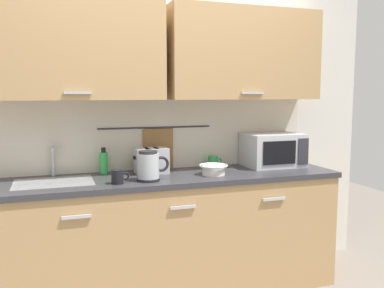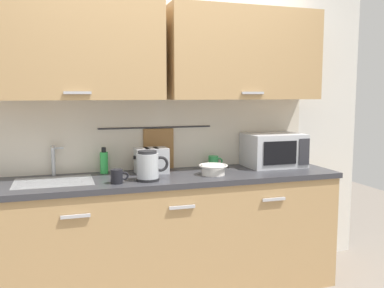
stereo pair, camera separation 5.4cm
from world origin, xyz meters
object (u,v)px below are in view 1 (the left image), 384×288
object	(u,v)px
mug_near_sink	(118,177)
electric_kettle	(149,166)
mug_by_kettle	(213,162)
microwave	(273,150)
mixing_bowl	(213,169)
dish_soap_bottle	(104,162)
toaster	(151,160)

from	to	relation	value
mug_near_sink	electric_kettle	bearing A→B (deg)	7.92
electric_kettle	mug_by_kettle	size ratio (longest dim) A/B	1.89
mug_near_sink	mug_by_kettle	world-z (taller)	same
microwave	electric_kettle	size ratio (longest dim) A/B	2.03
microwave	mixing_bowl	xyz separation A→B (m)	(-0.60, -0.20, -0.09)
dish_soap_bottle	mug_by_kettle	distance (m)	0.87
mug_near_sink	mug_by_kettle	size ratio (longest dim) A/B	1.00
electric_kettle	dish_soap_bottle	size ratio (longest dim) A/B	1.16
toaster	mug_by_kettle	distance (m)	0.54
toaster	mug_by_kettle	bearing A→B (deg)	8.16
electric_kettle	microwave	bearing A→B (deg)	12.81
electric_kettle	toaster	bearing A→B (deg)	73.18
mixing_bowl	mug_by_kettle	size ratio (longest dim) A/B	1.78
electric_kettle	mug_by_kettle	world-z (taller)	electric_kettle
electric_kettle	mixing_bowl	size ratio (longest dim) A/B	1.06
microwave	dish_soap_bottle	xyz separation A→B (m)	(-1.36, 0.11, -0.05)
microwave	mug_by_kettle	size ratio (longest dim) A/B	3.83
mug_by_kettle	mug_near_sink	bearing A→B (deg)	-155.77
mixing_bowl	electric_kettle	bearing A→B (deg)	-173.75
electric_kettle	mug_by_kettle	distance (m)	0.70
microwave	toaster	bearing A→B (deg)	179.09
microwave	mug_near_sink	distance (m)	1.35
mug_near_sink	mug_by_kettle	bearing A→B (deg)	24.23
mug_near_sink	mixing_bowl	xyz separation A→B (m)	(0.71, 0.08, -0.00)
mug_by_kettle	mixing_bowl	bearing A→B (deg)	-111.46
electric_kettle	mixing_bowl	bearing A→B (deg)	6.25
electric_kettle	mixing_bowl	distance (m)	0.50
microwave	mug_near_sink	xyz separation A→B (m)	(-1.32, -0.28, -0.09)
mug_near_sink	dish_soap_bottle	bearing A→B (deg)	96.43
electric_kettle	mug_by_kettle	bearing A→B (deg)	29.28
microwave	mug_by_kettle	bearing A→B (deg)	169.34
electric_kettle	mug_near_sink	bearing A→B (deg)	-172.08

